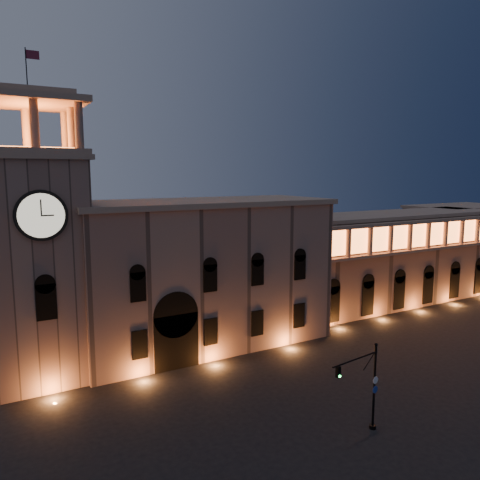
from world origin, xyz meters
The scene contains 6 objects.
ground centered at (0.00, 0.00, 0.00)m, with size 160.00×160.00×0.00m, color black.
government_building centered at (-2.08, 21.93, 8.77)m, with size 30.80×12.80×17.60m.
clock_tower centered at (-20.50, 20.98, 12.50)m, with size 9.80×9.80×32.40m.
colonnade_wing centered at (32.00, 23.92, 7.33)m, with size 40.60×11.50×14.50m.
secondary_building centered at (58.00, 30.00, 7.00)m, with size 20.00×12.00×14.00m, color #7D5D50.
traffic_light centered at (0.67, -3.02, 3.85)m, with size 5.30×1.09×7.32m.
Camera 1 is at (-25.47, -28.68, 20.73)m, focal length 35.00 mm.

